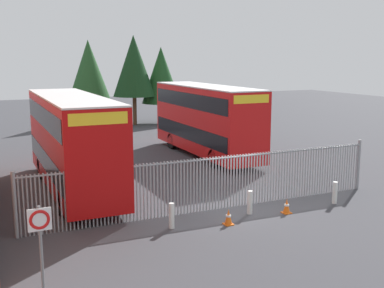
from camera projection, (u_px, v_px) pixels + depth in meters
name	position (u px, v px, depth m)	size (l,w,h in m)	color
ground_plane	(163.00, 167.00, 26.94)	(100.00, 100.00, 0.00)	#3D3D42
palisade_fence	(214.00, 181.00, 19.23)	(15.37, 0.14, 2.35)	gray
double_decker_bus_near_gate	(72.00, 139.00, 21.84)	(2.54, 10.81, 4.42)	#B70C0C
double_decker_bus_behind_fence_left	(206.00, 118.00, 29.79)	(2.54, 10.81, 4.42)	red
bollard_near_left	(172.00, 216.00, 17.20)	(0.20, 0.20, 0.95)	silver
bollard_center_front	(250.00, 202.00, 18.78)	(0.20, 0.20, 0.95)	silver
bollard_near_right	(335.00, 193.00, 20.13)	(0.20, 0.20, 0.95)	silver
traffic_cone_by_gate	(228.00, 217.00, 17.61)	(0.34, 0.34, 0.59)	orange
traffic_cone_mid_forecourt	(287.00, 206.00, 18.91)	(0.34, 0.34, 0.59)	orange
speed_limit_sign_post	(40.00, 230.00, 12.16)	(0.60, 0.14, 2.40)	slate
tree_tall_back	(134.00, 66.00, 43.15)	(3.86, 3.86, 8.16)	#4C3823
tree_short_side	(89.00, 69.00, 44.59)	(3.82, 3.82, 7.79)	#4C3823
tree_mid_row	(161.00, 75.00, 44.44)	(3.66, 3.66, 7.13)	#4C3823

